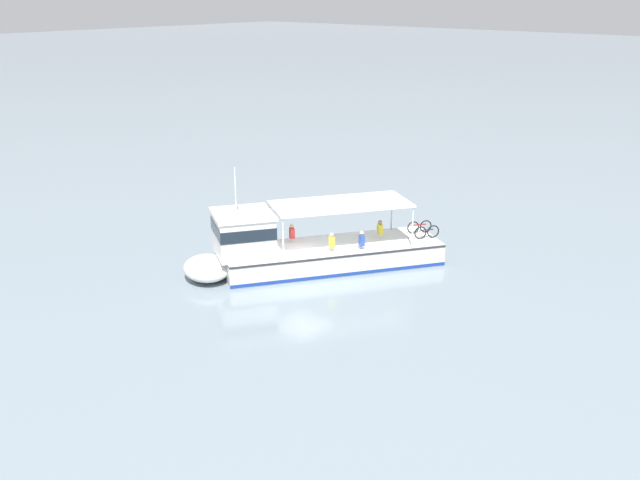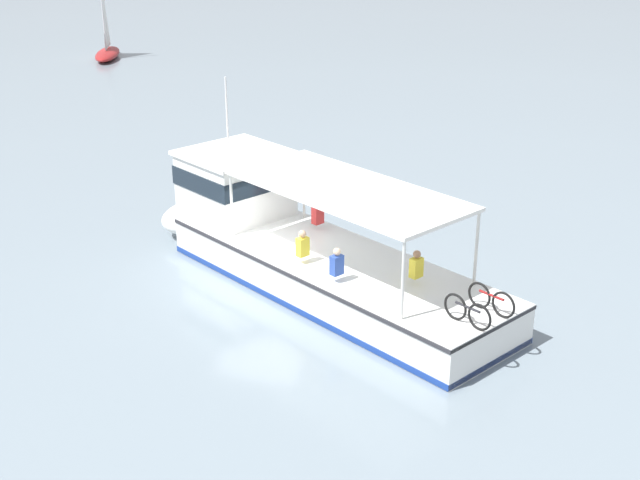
# 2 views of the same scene
# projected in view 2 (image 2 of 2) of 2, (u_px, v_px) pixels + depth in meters

# --- Properties ---
(ground_plane) EXTENTS (400.00, 400.00, 0.00)m
(ground_plane) POSITION_uv_depth(u_px,v_px,m) (261.00, 282.00, 24.24)
(ground_plane) COLOR gray
(ferry_main) EXTENTS (9.39, 12.40, 5.32)m
(ferry_main) POSITION_uv_depth(u_px,v_px,m) (296.00, 242.00, 24.34)
(ferry_main) COLOR white
(ferry_main) RESTS_ON ground
(sailboat_horizon_west) EXTENTS (4.99, 2.92, 5.40)m
(sailboat_horizon_west) POSITION_uv_depth(u_px,v_px,m) (107.00, 50.00, 55.59)
(sailboat_horizon_west) COLOR maroon
(sailboat_horizon_west) RESTS_ON ground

